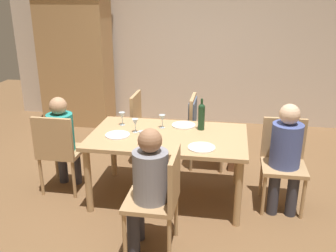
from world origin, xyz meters
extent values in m
plane|color=brown|center=(0.00, 0.00, 0.00)|extent=(10.00, 10.00, 0.00)
cube|color=beige|center=(0.00, 2.69, 1.35)|extent=(6.40, 0.12, 2.70)
cube|color=#A87F51|center=(-1.92, 2.24, 1.05)|extent=(1.10, 0.56, 2.10)
cube|color=tan|center=(0.00, 0.00, 0.71)|extent=(1.63, 0.97, 0.04)
cylinder|color=tan|center=(-0.75, -0.42, 0.35)|extent=(0.07, 0.07, 0.69)
cylinder|color=tan|center=(0.75, -0.42, 0.35)|extent=(0.07, 0.07, 0.69)
cylinder|color=tan|center=(-0.75, 0.42, 0.35)|extent=(0.07, 0.07, 0.69)
cylinder|color=tan|center=(0.75, 0.42, 0.35)|extent=(0.07, 0.07, 0.69)
cylinder|color=tan|center=(-0.19, -1.06, 0.22)|extent=(0.04, 0.04, 0.44)
cylinder|color=tan|center=(-0.19, -0.68, 0.22)|extent=(0.04, 0.04, 0.44)
cylinder|color=tan|center=(0.19, -1.06, 0.22)|extent=(0.04, 0.04, 0.44)
cylinder|color=tan|center=(0.19, -0.68, 0.22)|extent=(0.04, 0.04, 0.44)
cube|color=tan|center=(0.00, -0.87, 0.46)|extent=(0.44, 0.44, 0.04)
cube|color=tan|center=(0.20, -0.87, 0.70)|extent=(0.04, 0.44, 0.44)
cylinder|color=tan|center=(-1.39, 0.19, 0.22)|extent=(0.04, 0.04, 0.44)
cylinder|color=tan|center=(-1.01, 0.19, 0.22)|extent=(0.04, 0.04, 0.44)
cylinder|color=tan|center=(-1.39, -0.19, 0.22)|extent=(0.04, 0.04, 0.44)
cylinder|color=tan|center=(-1.01, -0.19, 0.22)|extent=(0.04, 0.04, 0.44)
cube|color=tan|center=(-1.20, 0.00, 0.46)|extent=(0.44, 0.44, 0.04)
cube|color=tan|center=(-1.20, -0.20, 0.70)|extent=(0.44, 0.04, 0.44)
cylinder|color=tan|center=(1.39, -0.19, 0.22)|extent=(0.04, 0.04, 0.44)
cylinder|color=tan|center=(1.01, -0.19, 0.22)|extent=(0.04, 0.04, 0.44)
cylinder|color=tan|center=(1.39, 0.19, 0.22)|extent=(0.04, 0.04, 0.44)
cylinder|color=tan|center=(1.01, 0.19, 0.22)|extent=(0.04, 0.04, 0.44)
cube|color=tan|center=(1.20, 0.00, 0.46)|extent=(0.44, 0.44, 0.04)
cube|color=tan|center=(1.20, 0.20, 0.70)|extent=(0.44, 0.04, 0.44)
cylinder|color=tan|center=(-0.18, 1.06, 0.22)|extent=(0.04, 0.04, 0.44)
cylinder|color=tan|center=(-0.18, 0.68, 0.22)|extent=(0.04, 0.04, 0.44)
cylinder|color=tan|center=(-0.56, 1.06, 0.22)|extent=(0.04, 0.04, 0.44)
cylinder|color=tan|center=(-0.56, 0.68, 0.22)|extent=(0.04, 0.04, 0.44)
cube|color=tan|center=(-0.37, 0.87, 0.46)|extent=(0.44, 0.44, 0.04)
cube|color=tan|center=(-0.57, 0.87, 0.70)|extent=(0.04, 0.44, 0.44)
cylinder|color=tan|center=(0.56, 1.06, 0.22)|extent=(0.04, 0.04, 0.44)
cylinder|color=tan|center=(0.56, 0.68, 0.22)|extent=(0.04, 0.04, 0.44)
cylinder|color=tan|center=(0.18, 1.06, 0.22)|extent=(0.04, 0.04, 0.44)
cylinder|color=tan|center=(0.18, 0.68, 0.22)|extent=(0.04, 0.04, 0.44)
cube|color=tan|center=(0.37, 0.87, 0.46)|extent=(0.44, 0.44, 0.04)
cube|color=tan|center=(0.17, 0.87, 0.70)|extent=(0.04, 0.44, 0.44)
cube|color=#4C5B75|center=(0.17, 0.87, 0.72)|extent=(0.07, 0.40, 0.31)
cylinder|color=#33333D|center=(-0.14, -0.96, 0.23)|extent=(0.11, 0.11, 0.46)
cylinder|color=#33333D|center=(-0.14, -0.78, 0.23)|extent=(0.11, 0.11, 0.46)
cylinder|color=gray|center=(0.00, -0.87, 0.69)|extent=(0.30, 0.30, 0.46)
sphere|color=#996B4C|center=(0.00, -0.87, 1.02)|extent=(0.20, 0.20, 0.20)
cylinder|color=#33333D|center=(-1.28, 0.13, 0.23)|extent=(0.10, 0.10, 0.46)
cylinder|color=#33333D|center=(-1.11, 0.13, 0.23)|extent=(0.10, 0.10, 0.46)
cylinder|color=teal|center=(-1.20, 0.00, 0.68)|extent=(0.28, 0.28, 0.44)
sphere|color=tan|center=(-1.20, 0.00, 0.99)|extent=(0.19, 0.19, 0.19)
cylinder|color=#33333D|center=(1.29, -0.14, 0.23)|extent=(0.11, 0.11, 0.46)
cylinder|color=#33333D|center=(1.10, -0.14, 0.23)|extent=(0.11, 0.11, 0.46)
cylinder|color=#475699|center=(1.20, 0.00, 0.69)|extent=(0.30, 0.30, 0.47)
sphere|color=beige|center=(1.20, 0.00, 1.03)|extent=(0.20, 0.20, 0.20)
cylinder|color=#19381E|center=(0.33, 0.22, 0.85)|extent=(0.07, 0.07, 0.24)
sphere|color=#19381E|center=(0.33, 0.22, 0.99)|extent=(0.07, 0.07, 0.07)
cylinder|color=#19381E|center=(0.33, 0.22, 1.04)|extent=(0.03, 0.03, 0.08)
cylinder|color=silver|center=(-0.36, 0.02, 0.74)|extent=(0.06, 0.06, 0.00)
cylinder|color=silver|center=(-0.36, 0.02, 0.77)|extent=(0.01, 0.01, 0.07)
cone|color=silver|center=(-0.36, 0.02, 0.84)|extent=(0.07, 0.07, 0.07)
cylinder|color=silver|center=(-0.56, 0.22, 0.74)|extent=(0.06, 0.06, 0.00)
cylinder|color=silver|center=(-0.56, 0.22, 0.77)|extent=(0.01, 0.01, 0.07)
cone|color=silver|center=(-0.56, 0.22, 0.84)|extent=(0.07, 0.07, 0.07)
cylinder|color=silver|center=(-0.20, -0.32, 0.74)|extent=(0.06, 0.06, 0.00)
cylinder|color=silver|center=(-0.20, -0.32, 0.77)|extent=(0.01, 0.01, 0.07)
cone|color=silver|center=(-0.20, -0.32, 0.84)|extent=(0.07, 0.07, 0.07)
cylinder|color=silver|center=(-0.10, 0.20, 0.74)|extent=(0.06, 0.06, 0.00)
cylinder|color=silver|center=(-0.10, 0.20, 0.77)|extent=(0.01, 0.01, 0.07)
cone|color=silver|center=(-0.10, 0.20, 0.84)|extent=(0.07, 0.07, 0.07)
cylinder|color=silver|center=(0.12, 0.31, 0.74)|extent=(0.27, 0.27, 0.01)
cylinder|color=white|center=(0.37, -0.29, 0.74)|extent=(0.26, 0.26, 0.01)
cylinder|color=white|center=(-0.51, -0.10, 0.74)|extent=(0.26, 0.26, 0.01)
cube|color=brown|center=(0.72, 0.87, 0.11)|extent=(0.15, 0.29, 0.22)
camera|label=1|loc=(0.61, -3.60, 2.16)|focal=40.21mm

